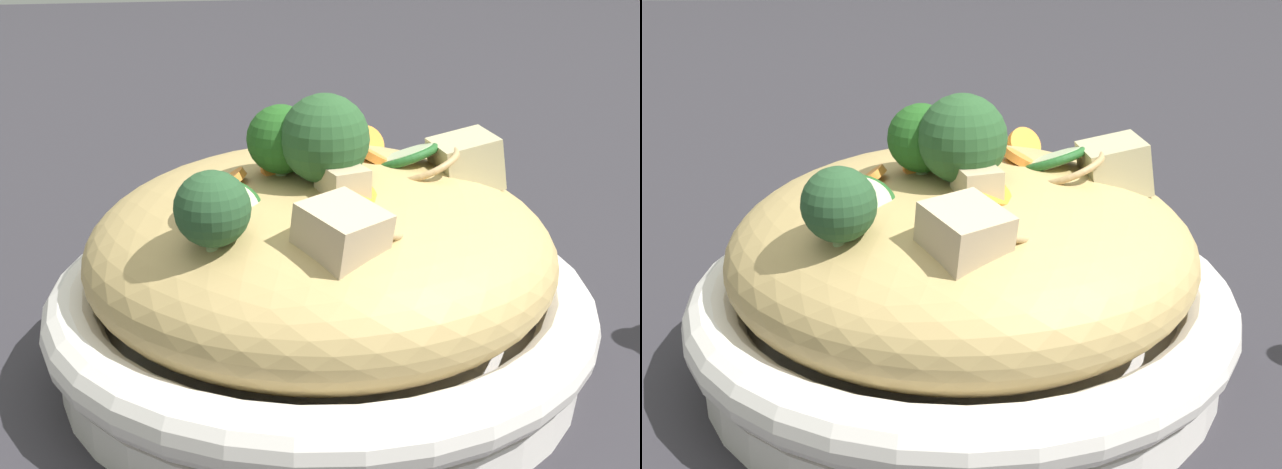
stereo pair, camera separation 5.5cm
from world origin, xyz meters
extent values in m
plane|color=#2D2B31|center=(0.00, 0.00, 0.00)|extent=(3.00, 3.00, 0.00)
cylinder|color=white|center=(0.00, 0.00, 0.01)|extent=(0.31, 0.31, 0.02)
torus|color=white|center=(0.00, 0.00, 0.04)|extent=(0.33, 0.33, 0.04)
ellipsoid|color=tan|center=(0.00, 0.00, 0.08)|extent=(0.28, 0.28, 0.10)
torus|color=tan|center=(-0.06, -0.01, 0.12)|extent=(0.06, 0.06, 0.02)
torus|color=tan|center=(0.01, -0.03, 0.10)|extent=(0.07, 0.07, 0.02)
torus|color=tan|center=(-0.03, -0.02, 0.10)|extent=(0.06, 0.06, 0.03)
torus|color=tan|center=(-0.01, 0.07, 0.11)|extent=(0.05, 0.04, 0.02)
cone|color=#9EBC71|center=(0.00, 0.02, 0.12)|extent=(0.03, 0.03, 0.02)
sphere|color=#2A542B|center=(0.00, 0.02, 0.15)|extent=(0.06, 0.06, 0.05)
cone|color=#99B778|center=(0.02, 0.01, 0.12)|extent=(0.03, 0.03, 0.02)
sphere|color=#24591F|center=(0.02, 0.01, 0.15)|extent=(0.05, 0.05, 0.04)
cone|color=#9CBD6E|center=(0.06, 0.07, 0.11)|extent=(0.03, 0.03, 0.02)
sphere|color=#284F2C|center=(0.06, 0.07, 0.13)|extent=(0.05, 0.05, 0.04)
cylinder|color=orange|center=(-0.03, -0.02, 0.13)|extent=(0.02, 0.02, 0.01)
cylinder|color=orange|center=(-0.01, 0.04, 0.13)|extent=(0.03, 0.03, 0.02)
cylinder|color=orange|center=(0.02, 0.00, 0.13)|extent=(0.03, 0.02, 0.02)
cylinder|color=orange|center=(0.05, 0.01, 0.12)|extent=(0.02, 0.02, 0.02)
cylinder|color=orange|center=(-0.04, -0.08, 0.12)|extent=(0.03, 0.03, 0.02)
cylinder|color=beige|center=(0.06, 0.04, 0.12)|extent=(0.05, 0.05, 0.02)
torus|color=#235823|center=(0.06, 0.04, 0.12)|extent=(0.05, 0.05, 0.02)
cylinder|color=beige|center=(-0.05, -0.02, 0.12)|extent=(0.05, 0.05, 0.02)
torus|color=#225A25|center=(-0.05, -0.02, 0.12)|extent=(0.06, 0.06, 0.02)
cube|color=#C7B28A|center=(-0.01, 0.04, 0.13)|extent=(0.03, 0.03, 0.02)
cube|color=#C5BB8E|center=(-0.09, -0.02, 0.12)|extent=(0.05, 0.04, 0.04)
cube|color=beige|center=(0.00, 0.09, 0.12)|extent=(0.05, 0.05, 0.03)
camera|label=1|loc=(0.06, 0.50, 0.30)|focal=52.59mm
camera|label=2|loc=(0.01, 0.51, 0.30)|focal=52.59mm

